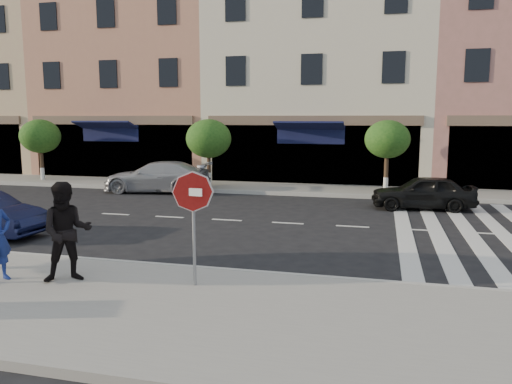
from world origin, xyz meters
name	(u,v)px	position (x,y,z in m)	size (l,w,h in m)	color
ground	(257,258)	(0.00, 0.00, 0.00)	(120.00, 120.00, 0.00)	black
sidewalk_near	(202,314)	(0.00, -3.75, 0.07)	(60.00, 4.50, 0.15)	gray
sidewalk_far	(316,190)	(0.00, 11.00, 0.07)	(60.00, 3.00, 0.15)	gray
building_west_mid	(147,55)	(-11.00, 17.00, 7.00)	(10.00, 9.00, 14.00)	tan
building_centre	(323,77)	(-0.50, 17.00, 5.50)	(11.00, 9.00, 11.00)	beige
street_tree_wa	(40,137)	(-14.00, 10.80, 2.33)	(2.00, 2.00, 3.05)	#473323
street_tree_wb	(209,139)	(-5.00, 10.80, 2.31)	(2.10, 2.10, 3.06)	#473323
street_tree_c	(387,140)	(3.00, 10.80, 2.36)	(1.90, 1.90, 3.04)	#473323
stop_sign	(193,202)	(-0.56, -2.62, 1.75)	(0.77, 0.12, 2.17)	gray
walker	(67,232)	(-3.01, -2.96, 1.12)	(0.94, 0.73, 1.93)	black
car_far_left	(157,177)	(-6.84, 9.09, 0.68)	(1.91, 4.71, 1.37)	#A6A6AB
car_far_mid	(423,192)	(4.28, 7.60, 0.62)	(1.46, 3.62, 1.23)	black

